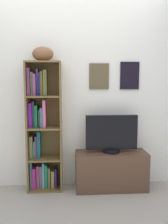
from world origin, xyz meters
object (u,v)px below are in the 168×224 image
object	(u,v)px
bookshelf	(42,129)
television	(112,134)
tv_stand	(111,170)
football	(43,54)

from	to	relation	value
bookshelf	television	bearing A→B (deg)	-4.92
tv_stand	television	world-z (taller)	television
bookshelf	television	size ratio (longest dim) A/B	2.47
bookshelf	tv_stand	world-z (taller)	bookshelf
football	tv_stand	world-z (taller)	football
tv_stand	television	size ratio (longest dim) A/B	1.38
bookshelf	tv_stand	bearing A→B (deg)	-4.99
bookshelf	television	distance (m)	0.89
bookshelf	television	xyz separation A→B (m)	(0.89, -0.08, -0.06)
bookshelf	tv_stand	size ratio (longest dim) A/B	1.79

